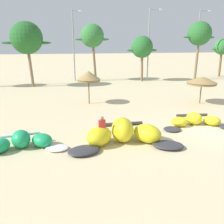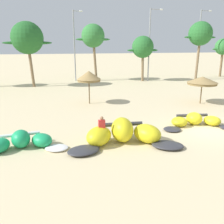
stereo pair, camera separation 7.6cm
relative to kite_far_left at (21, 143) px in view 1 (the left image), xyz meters
name	(u,v)px [view 1 (the left image)]	position (x,y,z in m)	size (l,w,h in m)	color
ground_plane	(205,129)	(11.39, 0.45, -0.37)	(260.00, 260.00, 0.00)	beige
kite_far_left	(21,143)	(0.00, 0.00, 0.00)	(4.96, 2.54, 0.96)	white
kite_left	(124,134)	(5.47, -0.55, 0.16)	(6.50, 3.29, 1.39)	#333338
kite_left_of_center	(196,121)	(11.14, 1.23, -0.04)	(5.20, 2.72, 0.85)	#333338
beach_umbrella_near_van	(88,76)	(5.03, 9.24, 2.19)	(2.21, 2.21, 3.04)	brown
beach_umbrella_middle	(202,81)	(15.14, 6.84, 1.78)	(2.77, 2.77, 2.52)	brown
person_by_umbrellas	(102,130)	(4.28, -0.39, 0.45)	(0.36, 0.24, 1.62)	#383842
palm_left	(26,38)	(-0.96, 20.17, 5.70)	(5.95, 3.96, 8.10)	#7F6647
palm_left_of_gap	(92,36)	(7.82, 23.38, 6.07)	(5.02, 3.35, 8.20)	#7F6647
palm_center_left	(142,47)	(14.79, 21.55, 4.54)	(4.72, 3.15, 6.54)	#7F6647
palm_center_right	(200,34)	(23.41, 20.65, 6.41)	(5.23, 3.49, 8.61)	#7F6647
palm_right_of_gap	(222,47)	(29.75, 23.49, 4.50)	(4.02, 2.68, 6.29)	brown
lamppost_west_center	(74,43)	(5.28, 24.40, 5.17)	(1.49, 0.24, 10.06)	gray
lamppost_east_center	(150,42)	(15.88, 21.46, 5.33)	(2.00, 0.24, 10.24)	gray
lamppost_east	(198,41)	(24.77, 22.86, 5.44)	(1.91, 0.24, 10.48)	gray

